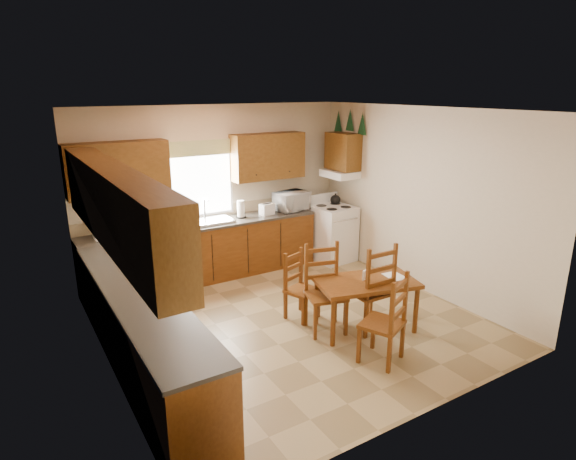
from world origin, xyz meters
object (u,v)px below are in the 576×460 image
chair_near_right (382,318)px  chair_far_right (302,286)px  microwave (291,201)px  stove (333,234)px  chair_far_left (326,290)px  chair_near_left (370,286)px  dining_table (365,304)px

chair_near_right → chair_far_right: bearing=-106.7°
microwave → chair_near_right: microwave is taller
stove → chair_far_right: size_ratio=1.05×
chair_far_left → chair_far_right: size_ratio=1.21×
chair_near_left → chair_far_right: 0.88m
chair_near_left → chair_far_left: chair_near_left is taller
chair_far_right → chair_far_left: bearing=-100.7°
chair_near_left → chair_far_left: bearing=-22.8°
stove → chair_far_right: bearing=-140.6°
chair_near_right → stove: bearing=-141.6°
stove → chair_far_left: chair_far_left is taller
chair_far_left → microwave: bearing=83.8°
chair_near_left → chair_far_left: 0.56m
chair_near_right → chair_far_left: bearing=-106.6°
chair_near_right → chair_far_right: 1.35m
chair_near_left → chair_near_right: (-0.39, -0.67, -0.05)m
chair_far_left → chair_near_left: bearing=-6.8°
dining_table → chair_near_left: chair_near_left is taller
chair_near_left → microwave: bearing=-100.0°
microwave → chair_near_left: microwave is taller
stove → chair_near_left: chair_near_left is taller
chair_near_left → chair_far_right: bearing=-49.0°
microwave → chair_near_left: bearing=-109.2°
stove → dining_table: 2.55m
dining_table → chair_far_right: 0.85m
chair_near_right → chair_far_left: chair_far_left is taller
dining_table → chair_far_left: bearing=169.5°
microwave → dining_table: 2.77m
microwave → dining_table: microwave is taller
chair_far_left → chair_far_right: 0.46m
microwave → chair_far_right: microwave is taller
chair_near_left → chair_far_right: size_ratio=1.26×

